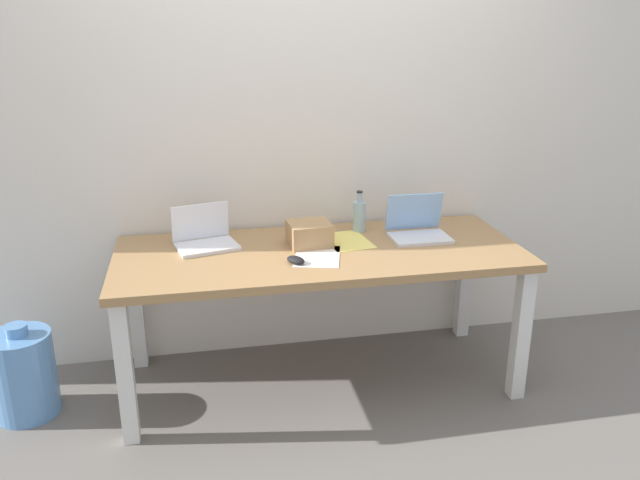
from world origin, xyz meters
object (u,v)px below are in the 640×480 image
Objects in this scene: desk at (320,266)px; laptop_right at (418,228)px; beer_bottle at (359,215)px; cardboard_box at (309,234)px; water_cooler_jug at (24,374)px; computer_mouse at (296,260)px; laptop_left at (205,238)px.

laptop_right is (0.53, 0.09, 0.13)m from desk.
cardboard_box is (-0.30, -0.16, -0.03)m from beer_bottle.
water_cooler_jug is (-1.68, -0.26, -0.60)m from beer_bottle.
water_cooler_jug is (-1.95, -0.11, -0.56)m from laptop_right.
cardboard_box is at bearing -179.33° from laptop_right.
laptop_right is 0.57m from cardboard_box.
beer_bottle is 0.58m from computer_mouse.
laptop_right is at bearing 9.18° from desk.
cardboard_box is (0.11, 0.24, 0.04)m from computer_mouse.
laptop_right is 0.31m from beer_bottle.
laptop_left is (-0.55, 0.16, 0.12)m from desk.
laptop_right is (1.08, -0.07, 0.01)m from laptop_left.
computer_mouse is at bearing -135.06° from beer_bottle.
laptop_right is at bearing -30.17° from beer_bottle.
computer_mouse is 1.39m from water_cooler_jug.
cardboard_box is at bearing 32.04° from computer_mouse.
computer_mouse is (-0.67, -0.25, -0.03)m from laptop_right.
laptop_right is at bearing -13.73° from computer_mouse.
desk is 0.55m from laptop_right.
laptop_right reaches higher than cardboard_box.
desk is 9.66× the size of cardboard_box.
laptop_left is at bearing 107.55° from computer_mouse.
laptop_left is at bearing 11.70° from water_cooler_jug.
desk is 5.95× the size of laptop_left.
cardboard_box is (-0.04, 0.08, 0.14)m from desk.
cardboard_box is 1.50m from water_cooler_jug.
laptop_left is 1.12× the size of laptop_right.
laptop_right is 0.72m from computer_mouse.
computer_mouse is at bearing -132.14° from desk.
laptop_left reaches higher than water_cooler_jug.
cardboard_box is (0.51, -0.08, 0.02)m from laptop_left.
beer_bottle is at bearing 8.93° from water_cooler_jug.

